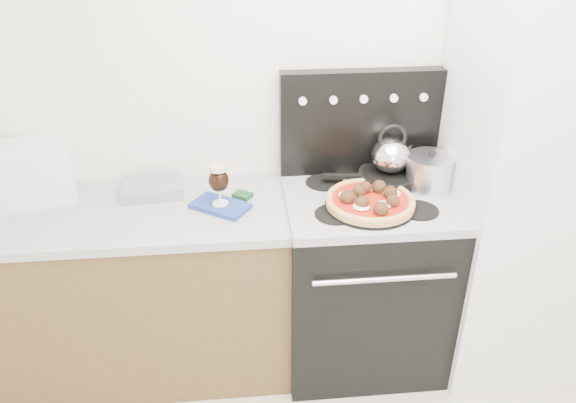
{
  "coord_description": "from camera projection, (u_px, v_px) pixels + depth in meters",
  "views": [
    {
      "loc": [
        -0.5,
        -1.01,
        2.13
      ],
      "look_at": [
        -0.3,
        1.05,
        0.98
      ],
      "focal_mm": 35.0,
      "sensor_mm": 36.0,
      "label": 1
    }
  ],
  "objects": [
    {
      "name": "beer_glass",
      "position": [
        219.0,
        185.0,
        2.43
      ],
      "size": [
        0.09,
        0.09,
        0.19
      ],
      "primitive_type": null,
      "rotation": [
        0.0,
        0.0,
        -0.05
      ],
      "color": "black",
      "rests_on": "oven_mitt"
    },
    {
      "name": "room_shell",
      "position": [
        419.0,
        242.0,
        1.6
      ],
      "size": [
        3.52,
        3.01,
        2.52
      ],
      "color": "beige",
      "rests_on": "ground"
    },
    {
      "name": "toaster_oven",
      "position": [
        26.0,
        173.0,
        2.51
      ],
      "size": [
        0.45,
        0.38,
        0.25
      ],
      "primitive_type": "cube",
      "rotation": [
        0.0,
        0.0,
        0.27
      ],
      "color": "silver",
      "rests_on": "countertop"
    },
    {
      "name": "foil_sheet",
      "position": [
        153.0,
        188.0,
        2.59
      ],
      "size": [
        0.29,
        0.23,
        0.06
      ],
      "primitive_type": "cube",
      "rotation": [
        0.0,
        0.0,
        0.11
      ],
      "color": "silver",
      "rests_on": "countertop"
    },
    {
      "name": "base_cabinet",
      "position": [
        136.0,
        294.0,
        2.7
      ],
      "size": [
        1.45,
        0.6,
        0.86
      ],
      "primitive_type": "cube",
      "color": "brown",
      "rests_on": "ground"
    },
    {
      "name": "backguard",
      "position": [
        360.0,
        122.0,
        2.65
      ],
      "size": [
        0.76,
        0.08,
        0.5
      ],
      "primitive_type": "cube",
      "color": "black",
      "rests_on": "cooktop"
    },
    {
      "name": "stock_pot",
      "position": [
        429.0,
        173.0,
        2.57
      ],
      "size": [
        0.21,
        0.21,
        0.15
      ],
      "primitive_type": "cylinder",
      "rotation": [
        0.0,
        0.0,
        -0.01
      ],
      "color": "silver",
      "rests_on": "cooktop"
    },
    {
      "name": "fridge",
      "position": [
        521.0,
        186.0,
        2.56
      ],
      "size": [
        0.64,
        0.68,
        1.9
      ],
      "primitive_type": "cube",
      "color": "silver",
      "rests_on": "ground"
    },
    {
      "name": "pizza",
      "position": [
        370.0,
        199.0,
        2.43
      ],
      "size": [
        0.49,
        0.49,
        0.06
      ],
      "primitive_type": null,
      "rotation": [
        0.0,
        0.0,
        0.33
      ],
      "color": "tan",
      "rests_on": "pizza_pan"
    },
    {
      "name": "skillet",
      "position": [
        389.0,
        177.0,
        2.65
      ],
      "size": [
        0.33,
        0.33,
        0.05
      ],
      "primitive_type": "cylinder",
      "rotation": [
        0.0,
        0.0,
        -0.14
      ],
      "color": "black",
      "rests_on": "cooktop"
    },
    {
      "name": "oven_mitt",
      "position": [
        220.0,
        206.0,
        2.48
      ],
      "size": [
        0.29,
        0.26,
        0.02
      ],
      "primitive_type": "cube",
      "rotation": [
        0.0,
        0.0,
        -0.6
      ],
      "color": "#213A95",
      "rests_on": "countertop"
    },
    {
      "name": "tea_kettle",
      "position": [
        391.0,
        153.0,
        2.59
      ],
      "size": [
        0.22,
        0.22,
        0.2
      ],
      "primitive_type": null,
      "rotation": [
        0.0,
        0.0,
        -0.27
      ],
      "color": "white",
      "rests_on": "skillet"
    },
    {
      "name": "cooktop",
      "position": [
        369.0,
        200.0,
        2.55
      ],
      "size": [
        0.76,
        0.65,
        0.04
      ],
      "primitive_type": "cube",
      "color": "#ADADB2",
      "rests_on": "stove_body"
    },
    {
      "name": "pizza_pan",
      "position": [
        370.0,
        206.0,
        2.45
      ],
      "size": [
        0.42,
        0.42,
        0.01
      ],
      "primitive_type": "cylinder",
      "rotation": [
        0.0,
        0.0,
        -0.07
      ],
      "color": "black",
      "rests_on": "cooktop"
    },
    {
      "name": "stove_body",
      "position": [
        362.0,
        282.0,
        2.77
      ],
      "size": [
        0.76,
        0.65,
        0.88
      ],
      "primitive_type": "cube",
      "color": "black",
      "rests_on": "ground"
    },
    {
      "name": "countertop",
      "position": [
        122.0,
        213.0,
        2.48
      ],
      "size": [
        1.48,
        0.63,
        0.04
      ],
      "primitive_type": "cube",
      "color": "#ACACAC",
      "rests_on": "base_cabinet"
    }
  ]
}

